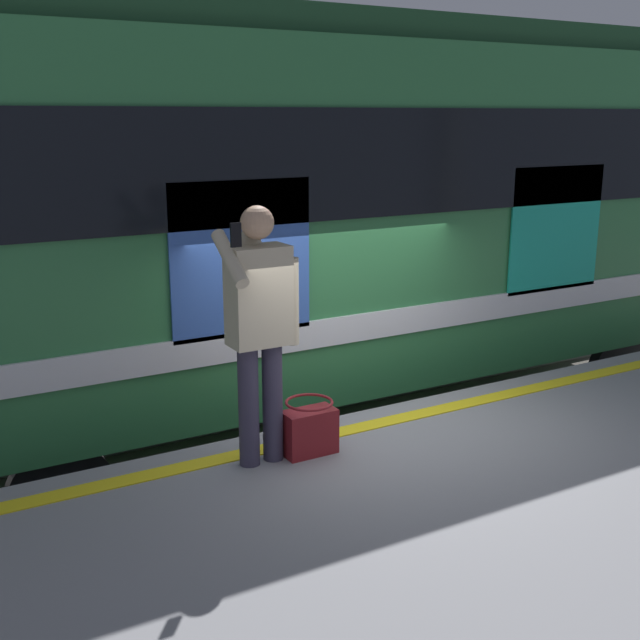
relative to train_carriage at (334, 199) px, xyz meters
The scene contains 8 objects.
ground_plane 3.40m from the train_carriage, 65.06° to the left, with size 25.45×25.45×0.00m, color #4C4742.
platform 4.65m from the train_carriage, 77.30° to the left, with size 16.97×4.19×1.12m, color gray.
safety_line 2.86m from the train_carriage, 68.02° to the left, with size 16.63×0.16×0.01m, color yellow.
track_rail_near 2.78m from the train_carriage, 37.82° to the left, with size 22.06×0.08×0.16m, color slate.
track_rail_far 2.79m from the train_carriage, 38.27° to the right, with size 22.06×0.08×0.16m, color slate.
train_carriage is the anchor object (origin of this frame).
passenger 3.20m from the train_carriage, 50.03° to the left, with size 0.57×0.55×1.76m.
handbag 3.28m from the train_carriage, 55.80° to the left, with size 0.38×0.34×0.39m.
Camera 1 is at (3.31, 5.07, 3.44)m, focal length 44.63 mm.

